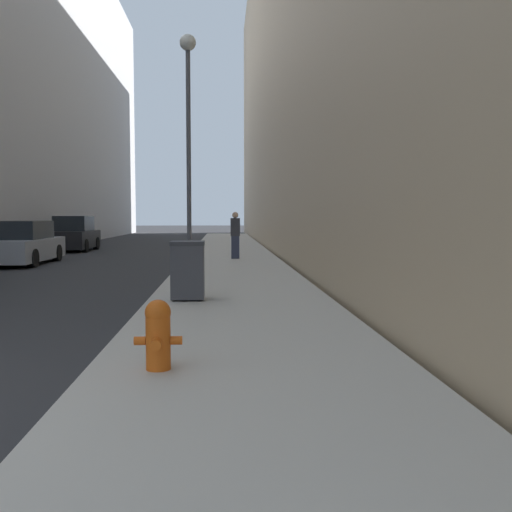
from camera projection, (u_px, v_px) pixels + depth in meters
The scene contains 8 objects.
sidewalk_right at pixel (232, 259), 22.17m from camera, with size 3.57×60.00×0.14m.
building_right_stone at pixel (379, 50), 29.86m from camera, with size 12.00×60.00×20.91m.
fire_hydrant at pixel (158, 333), 5.95m from camera, with size 0.50×0.39×0.74m.
trash_bin at pixel (188, 270), 10.90m from camera, with size 0.64×0.62×1.13m.
lamppost at pixel (188, 117), 15.56m from camera, with size 0.44×0.44×6.52m.
parked_sedan_near at pixel (22, 244), 20.62m from camera, with size 1.88×4.69×1.57m.
parked_sedan_far at pixel (74, 235), 28.36m from camera, with size 1.84×4.04×1.75m.
pedestrian_on_sidewalk at pixel (235, 235), 21.41m from camera, with size 0.35×0.23×1.75m.
Camera 1 is at (4.93, -4.13, 1.75)m, focal length 40.00 mm.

